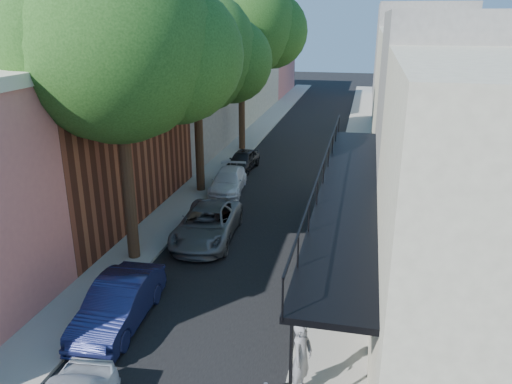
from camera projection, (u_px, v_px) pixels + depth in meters
The scene contains 13 objects.
road_surface at pixel (302, 143), 36.78m from camera, with size 6.00×64.00×0.01m, color black.
sidewalk_left at pixel (249, 139), 37.58m from camera, with size 2.00×64.00×0.12m, color gray.
sidewalk_right at pixel (357, 145), 35.94m from camera, with size 2.00×64.00×0.12m, color gray.
buildings_left at pixel (173, 73), 35.91m from camera, with size 10.10×59.10×12.00m.
buildings_right at pixel (438, 86), 32.99m from camera, with size 9.80×55.00×10.00m.
oak_near at pixel (131, 45), 16.68m from camera, with size 7.48×6.80×11.42m.
oak_mid at pixel (205, 54), 24.30m from camera, with size 6.60×6.00×10.20m.
oak_far at pixel (249, 25), 32.21m from camera, with size 7.70×7.00×11.90m.
parked_car_b at pixel (119, 304), 14.88m from camera, with size 1.48×4.25×1.40m, color #161C47.
parked_car_c at pixel (207, 224), 20.60m from camera, with size 2.27×4.93×1.37m, color slate.
parked_car_d at pixel (228, 181), 26.33m from camera, with size 1.64×4.03×1.17m, color white.
parked_car_e at pixel (243, 160), 30.11m from camera, with size 1.41×3.51×1.20m, color black.
pedestrian at pixel (302, 358), 11.92m from camera, with size 0.71×0.46×1.94m, color slate.
Camera 1 is at (4.49, -5.78, 8.79)m, focal length 35.00 mm.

